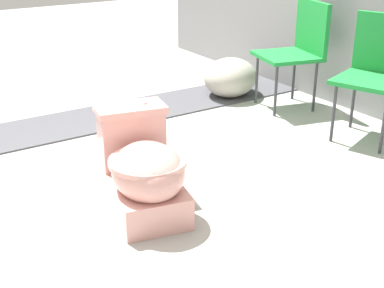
% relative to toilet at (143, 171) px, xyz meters
% --- Properties ---
extents(ground_plane, '(14.00, 14.00, 0.00)m').
position_rel_toilet_xyz_m(ground_plane, '(-0.16, -0.26, -0.22)').
color(ground_plane, '#A8A59E').
extents(gravel_strip, '(0.56, 8.00, 0.01)m').
position_rel_toilet_xyz_m(gravel_strip, '(-1.40, 0.24, -0.21)').
color(gravel_strip, '#4C4C51').
rests_on(gravel_strip, ground).
extents(toilet, '(0.69, 0.50, 0.52)m').
position_rel_toilet_xyz_m(toilet, '(0.00, 0.00, 0.00)').
color(toilet, '#E09E93').
rests_on(toilet, ground).
extents(folding_chair_left, '(0.53, 0.53, 0.83)m').
position_rel_toilet_xyz_m(folding_chair_left, '(-0.82, 1.83, 0.29)').
color(folding_chair_left, '#1E8C38').
rests_on(folding_chair_left, ground).
extents(folding_chair_middle, '(0.56, 0.56, 0.83)m').
position_rel_toilet_xyz_m(folding_chair_middle, '(-0.06, 1.83, 0.29)').
color(folding_chair_middle, '#1E8C38').
rests_on(folding_chair_middle, ground).
extents(boulder_near, '(0.66, 0.68, 0.32)m').
position_rel_toilet_xyz_m(boulder_near, '(-1.33, 1.55, -0.06)').
color(boulder_near, '#ADA899').
rests_on(boulder_near, ground).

